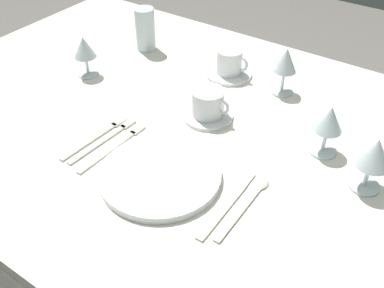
{
  "coord_description": "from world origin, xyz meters",
  "views": [
    {
      "loc": [
        0.47,
        -0.76,
        1.43
      ],
      "look_at": [
        0.0,
        -0.08,
        0.76
      ],
      "focal_mm": 41.29,
      "sensor_mm": 36.0,
      "label": 1
    }
  ],
  "objects_px": {
    "wine_glass_left": "(374,154)",
    "drink_tumbler": "(145,32)",
    "coffee_cup_right": "(209,103)",
    "fork_salad": "(97,136)",
    "spoon_soup": "(249,200)",
    "coffee_cup_left": "(230,61)",
    "wine_glass_centre": "(329,122)",
    "dinner_knife": "(226,206)",
    "dinner_plate": "(162,176)",
    "fork_outer": "(115,146)",
    "wine_glass_right": "(286,63)",
    "wine_glass_far": "(84,49)",
    "fork_inner": "(106,139)"
  },
  "relations": [
    {
      "from": "coffee_cup_left",
      "to": "coffee_cup_right",
      "type": "relative_size",
      "value": 0.93
    },
    {
      "from": "coffee_cup_left",
      "to": "wine_glass_far",
      "type": "bearing_deg",
      "value": -146.01
    },
    {
      "from": "drink_tumbler",
      "to": "spoon_soup",
      "type": "bearing_deg",
      "value": -34.28
    },
    {
      "from": "dinner_knife",
      "to": "spoon_soup",
      "type": "relative_size",
      "value": 1.06
    },
    {
      "from": "wine_glass_right",
      "to": "wine_glass_left",
      "type": "bearing_deg",
      "value": -38.22
    },
    {
      "from": "fork_salad",
      "to": "wine_glass_far",
      "type": "bearing_deg",
      "value": 138.58
    },
    {
      "from": "dinner_knife",
      "to": "coffee_cup_right",
      "type": "distance_m",
      "value": 0.33
    },
    {
      "from": "dinner_plate",
      "to": "coffee_cup_right",
      "type": "relative_size",
      "value": 2.5
    },
    {
      "from": "coffee_cup_left",
      "to": "fork_inner",
      "type": "bearing_deg",
      "value": -101.79
    },
    {
      "from": "wine_glass_left",
      "to": "wine_glass_centre",
      "type": "bearing_deg",
      "value": 152.38
    },
    {
      "from": "dinner_plate",
      "to": "wine_glass_right",
      "type": "distance_m",
      "value": 0.49
    },
    {
      "from": "fork_inner",
      "to": "coffee_cup_left",
      "type": "distance_m",
      "value": 0.46
    },
    {
      "from": "dinner_knife",
      "to": "wine_glass_far",
      "type": "distance_m",
      "value": 0.68
    },
    {
      "from": "fork_salad",
      "to": "drink_tumbler",
      "type": "relative_size",
      "value": 1.53
    },
    {
      "from": "dinner_knife",
      "to": "spoon_soup",
      "type": "bearing_deg",
      "value": 52.27
    },
    {
      "from": "wine_glass_far",
      "to": "fork_inner",
      "type": "bearing_deg",
      "value": -38.07
    },
    {
      "from": "wine_glass_far",
      "to": "coffee_cup_right",
      "type": "bearing_deg",
      "value": 2.76
    },
    {
      "from": "fork_salad",
      "to": "spoon_soup",
      "type": "relative_size",
      "value": 1.0
    },
    {
      "from": "fork_outer",
      "to": "wine_glass_right",
      "type": "xyz_separation_m",
      "value": [
        0.23,
        0.46,
        0.09
      ]
    },
    {
      "from": "dinner_plate",
      "to": "fork_salad",
      "type": "xyz_separation_m",
      "value": [
        -0.23,
        0.03,
        -0.01
      ]
    },
    {
      "from": "fork_outer",
      "to": "spoon_soup",
      "type": "distance_m",
      "value": 0.36
    },
    {
      "from": "dinner_plate",
      "to": "wine_glass_left",
      "type": "height_order",
      "value": "wine_glass_left"
    },
    {
      "from": "fork_outer",
      "to": "fork_inner",
      "type": "xyz_separation_m",
      "value": [
        -0.04,
        0.01,
        0.0
      ]
    },
    {
      "from": "fork_salad",
      "to": "coffee_cup_right",
      "type": "relative_size",
      "value": 1.93
    },
    {
      "from": "wine_glass_right",
      "to": "drink_tumbler",
      "type": "height_order",
      "value": "drink_tumbler"
    },
    {
      "from": "wine_glass_centre",
      "to": "drink_tumbler",
      "type": "bearing_deg",
      "value": 165.49
    },
    {
      "from": "spoon_soup",
      "to": "coffee_cup_right",
      "type": "xyz_separation_m",
      "value": [
        -0.24,
        0.21,
        0.04
      ]
    },
    {
      "from": "wine_glass_left",
      "to": "drink_tumbler",
      "type": "height_order",
      "value": "drink_tumbler"
    },
    {
      "from": "spoon_soup",
      "to": "coffee_cup_left",
      "type": "distance_m",
      "value": 0.53
    },
    {
      "from": "fork_inner",
      "to": "drink_tumbler",
      "type": "relative_size",
      "value": 1.57
    },
    {
      "from": "wine_glass_far",
      "to": "spoon_soup",
      "type": "bearing_deg",
      "value": -16.03
    },
    {
      "from": "dinner_knife",
      "to": "spoon_soup",
      "type": "xyz_separation_m",
      "value": [
        0.03,
        0.04,
        -0.0
      ]
    },
    {
      "from": "spoon_soup",
      "to": "coffee_cup_right",
      "type": "relative_size",
      "value": 1.93
    },
    {
      "from": "spoon_soup",
      "to": "wine_glass_right",
      "type": "bearing_deg",
      "value": 106.77
    },
    {
      "from": "dinner_plate",
      "to": "coffee_cup_left",
      "type": "distance_m",
      "value": 0.49
    },
    {
      "from": "fork_outer",
      "to": "fork_salad",
      "type": "xyz_separation_m",
      "value": [
        -0.06,
        0.0,
        0.0
      ]
    },
    {
      "from": "dinner_plate",
      "to": "dinner_knife",
      "type": "bearing_deg",
      "value": 3.0
    },
    {
      "from": "fork_inner",
      "to": "fork_salad",
      "type": "xyz_separation_m",
      "value": [
        -0.02,
        -0.0,
        0.0
      ]
    },
    {
      "from": "wine_glass_far",
      "to": "drink_tumbler",
      "type": "relative_size",
      "value": 0.89
    },
    {
      "from": "coffee_cup_left",
      "to": "coffee_cup_right",
      "type": "bearing_deg",
      "value": -73.35
    },
    {
      "from": "spoon_soup",
      "to": "wine_glass_far",
      "type": "height_order",
      "value": "wine_glass_far"
    },
    {
      "from": "wine_glass_centre",
      "to": "drink_tumbler",
      "type": "distance_m",
      "value": 0.71
    },
    {
      "from": "coffee_cup_left",
      "to": "drink_tumbler",
      "type": "xyz_separation_m",
      "value": [
        -0.32,
        -0.01,
        0.01
      ]
    },
    {
      "from": "coffee_cup_right",
      "to": "wine_glass_right",
      "type": "xyz_separation_m",
      "value": [
        0.11,
        0.22,
        0.05
      ]
    },
    {
      "from": "wine_glass_right",
      "to": "fork_inner",
      "type": "bearing_deg",
      "value": -120.67
    },
    {
      "from": "coffee_cup_right",
      "to": "fork_salad",
      "type": "bearing_deg",
      "value": -128.6
    },
    {
      "from": "fork_salad",
      "to": "wine_glass_far",
      "type": "height_order",
      "value": "wine_glass_far"
    },
    {
      "from": "dinner_plate",
      "to": "fork_outer",
      "type": "xyz_separation_m",
      "value": [
        -0.16,
        0.03,
        -0.01
      ]
    },
    {
      "from": "drink_tumbler",
      "to": "dinner_plate",
      "type": "bearing_deg",
      "value": -47.95
    },
    {
      "from": "fork_salad",
      "to": "wine_glass_far",
      "type": "relative_size",
      "value": 1.71
    }
  ]
}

